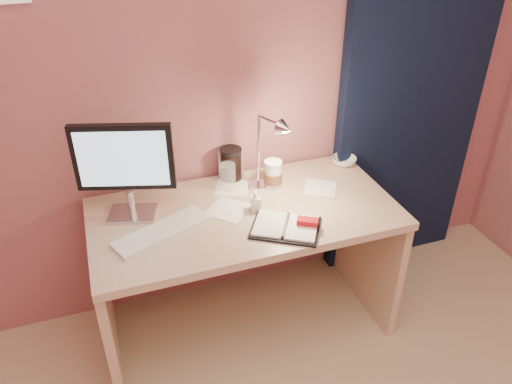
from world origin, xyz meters
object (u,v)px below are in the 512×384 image
object	(u,v)px
bowl	(344,161)
desk	(241,240)
monitor	(125,163)
planner	(287,226)
keyboard	(162,231)
clear_cup	(228,177)
coffee_cup	(273,175)
desk_lamp	(257,150)
lotion_bottle	(256,201)
product_box	(231,164)
dark_jar	(231,165)

from	to	relation	value
bowl	desk	bearing A→B (deg)	-165.02
monitor	planner	bearing A→B (deg)	-11.07
keyboard	clear_cup	xyz separation A→B (m)	(0.37, 0.26, 0.06)
coffee_cup	clear_cup	distance (m)	0.22
clear_cup	desk_lamp	xyz separation A→B (m)	(0.10, -0.13, 0.19)
coffee_cup	lotion_bottle	bearing A→B (deg)	-131.44
lotion_bottle	desk_lamp	size ratio (longest dim) A/B	0.25
monitor	clear_cup	size ratio (longest dim) A/B	3.36
planner	product_box	distance (m)	0.52
keyboard	dark_jar	size ratio (longest dim) A/B	2.89
monitor	desk_lamp	world-z (taller)	monitor
coffee_cup	dark_jar	size ratio (longest dim) A/B	0.96
keyboard	clear_cup	bearing A→B (deg)	11.90
desk_lamp	keyboard	bearing A→B (deg)	171.02
planner	clear_cup	bearing A→B (deg)	141.09
lotion_bottle	product_box	xyz separation A→B (m)	(-0.02, 0.32, 0.02)
planner	coffee_cup	xyz separation A→B (m)	(0.06, 0.35, 0.06)
product_box	desk_lamp	xyz separation A→B (m)	(0.06, -0.23, 0.18)
desk	coffee_cup	world-z (taller)	coffee_cup
monitor	dark_jar	size ratio (longest dim) A/B	2.99
product_box	lotion_bottle	bearing A→B (deg)	-105.65
monitor	clear_cup	bearing A→B (deg)	26.37
coffee_cup	clear_cup	bearing A→B (deg)	164.37
keyboard	planner	size ratio (longest dim) A/B	1.20
keyboard	planner	world-z (taller)	planner
desk	coffee_cup	distance (m)	0.36
desk	planner	world-z (taller)	planner
keyboard	clear_cup	distance (m)	0.46
monitor	desk_lamp	distance (m)	0.58
coffee_cup	bowl	distance (m)	0.45
monitor	dark_jar	world-z (taller)	monitor
planner	dark_jar	world-z (taller)	dark_jar
clear_cup	bowl	world-z (taller)	clear_cup
bowl	dark_jar	size ratio (longest dim) A/B	0.87
monitor	planner	distance (m)	0.75
planner	desk	bearing A→B (deg)	146.82
desk_lamp	lotion_bottle	bearing A→B (deg)	-135.52
desk	clear_cup	bearing A→B (deg)	97.38
lotion_bottle	bowl	bearing A→B (deg)	23.79
bowl	product_box	xyz separation A→B (m)	(-0.61, 0.07, 0.05)
desk	clear_cup	size ratio (longest dim) A/B	10.47
planner	bowl	size ratio (longest dim) A/B	2.77
keyboard	lotion_bottle	xyz separation A→B (m)	(0.44, 0.03, 0.04)
lotion_bottle	desk_lamp	xyz separation A→B (m)	(0.04, 0.10, 0.20)
lotion_bottle	monitor	bearing A→B (deg)	165.19
desk	lotion_bottle	distance (m)	0.29
clear_cup	dark_jar	size ratio (longest dim) A/B	0.89
lotion_bottle	product_box	bearing A→B (deg)	93.84
planner	dark_jar	distance (m)	0.51
clear_cup	lotion_bottle	bearing A→B (deg)	-73.24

